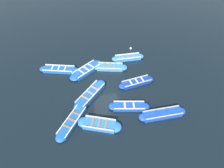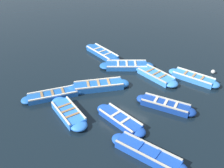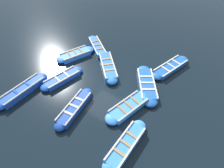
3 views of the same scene
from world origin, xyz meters
name	(u,v)px [view 2 (image 2 of 3)]	position (x,y,z in m)	size (l,w,h in m)	color
ground_plane	(125,91)	(0.00, 0.00, 0.00)	(120.00, 120.00, 0.00)	black
boat_far_corner	(102,53)	(4.22, -3.02, 0.16)	(3.95, 1.78, 0.39)	#1E59AD
boat_bow_out	(120,120)	(-1.46, 2.59, 0.17)	(3.36, 1.31, 0.39)	#1947B7
boat_mid_row	(165,105)	(-2.78, 0.07, 0.18)	(3.49, 1.30, 0.42)	navy
boat_stern_in	(127,66)	(1.56, -2.46, 0.16)	(3.65, 3.06, 0.39)	#1E59AD
boat_broadside	(99,86)	(1.46, 0.80, 0.19)	(3.22, 3.45, 0.45)	#1E59AD
boat_tucked	(148,153)	(-3.78, 3.78, 0.20)	(3.78, 0.84, 0.46)	#1947B7
boat_outer_right	(193,78)	(-2.89, -3.68, 0.18)	(3.45, 0.84, 0.42)	#3884E0
boat_inner_gap	(53,95)	(3.04, 3.16, 0.16)	(2.64, 3.45, 0.37)	#1E59AD
boat_alongside	(68,113)	(1.08, 3.82, 0.18)	(3.38, 1.96, 0.43)	blue
boat_near_quay	(156,76)	(-0.77, -2.49, 0.17)	(3.55, 1.63, 0.40)	#3884E0
buoy_orange_near	(213,72)	(-3.64, -5.34, 0.14)	(0.28, 0.28, 0.28)	silver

